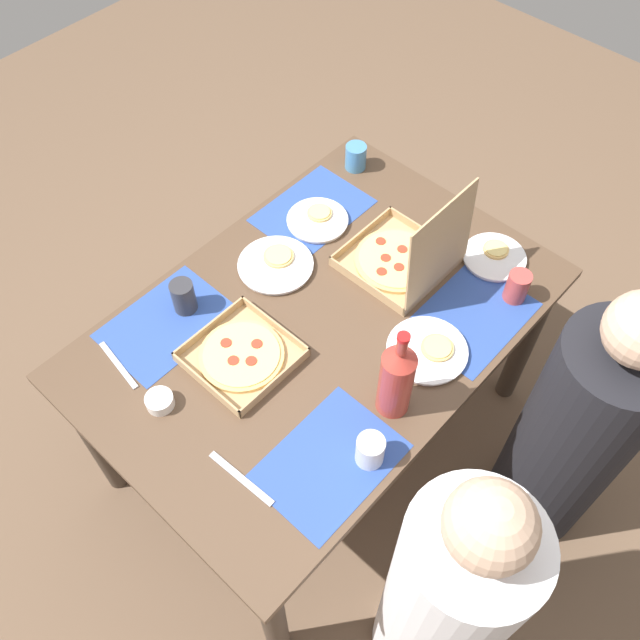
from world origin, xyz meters
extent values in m
plane|color=brown|center=(0.00, 0.00, 0.00)|extent=(6.00, 6.00, 0.00)
cylinder|color=#3F3328|center=(-0.63, -0.41, 0.35)|extent=(0.07, 0.07, 0.70)
cylinder|color=#3F3328|center=(0.63, -0.41, 0.35)|extent=(0.07, 0.07, 0.70)
cylinder|color=#3F3328|center=(-0.63, 0.41, 0.35)|extent=(0.07, 0.07, 0.70)
cylinder|color=#3F3328|center=(0.63, 0.41, 0.35)|extent=(0.07, 0.07, 0.70)
cube|color=brown|center=(0.00, 0.00, 0.71)|extent=(1.38, 0.94, 0.03)
cube|color=#2D4C9E|center=(-0.31, -0.32, 0.73)|extent=(0.36, 0.26, 0.00)
cube|color=#2D4C9E|center=(0.31, -0.32, 0.73)|extent=(0.36, 0.26, 0.00)
cube|color=#2D4C9E|center=(-0.31, 0.32, 0.73)|extent=(0.36, 0.26, 0.00)
cube|color=#2D4C9E|center=(0.31, 0.32, 0.73)|extent=(0.36, 0.26, 0.00)
cube|color=tan|center=(0.24, -0.07, 0.73)|extent=(0.27, 0.27, 0.01)
cube|color=tan|center=(0.11, -0.07, 0.75)|extent=(0.01, 0.27, 0.03)
cube|color=tan|center=(0.38, -0.07, 0.75)|extent=(0.01, 0.27, 0.03)
cube|color=tan|center=(0.24, -0.21, 0.75)|extent=(0.27, 0.01, 0.03)
cube|color=tan|center=(0.24, 0.06, 0.75)|extent=(0.27, 0.01, 0.03)
cylinder|color=#E0B76B|center=(0.24, -0.07, 0.74)|extent=(0.24, 0.24, 0.01)
cylinder|color=#EFD67F|center=(0.24, -0.07, 0.75)|extent=(0.22, 0.22, 0.00)
cylinder|color=red|center=(0.28, -0.07, 0.75)|extent=(0.03, 0.03, 0.00)
cylinder|color=red|center=(0.24, -0.03, 0.75)|extent=(0.03, 0.03, 0.00)
cylinder|color=red|center=(0.19, -0.06, 0.75)|extent=(0.03, 0.03, 0.00)
cylinder|color=red|center=(0.25, -0.13, 0.75)|extent=(0.03, 0.03, 0.00)
cube|color=tan|center=(-0.32, 0.03, 0.73)|extent=(0.30, 0.30, 0.01)
cube|color=tan|center=(-0.47, 0.03, 0.75)|extent=(0.01, 0.30, 0.03)
cube|color=tan|center=(-0.18, 0.03, 0.75)|extent=(0.01, 0.30, 0.03)
cube|color=tan|center=(-0.32, -0.12, 0.75)|extent=(0.30, 0.01, 0.03)
cube|color=tan|center=(-0.32, 0.17, 0.75)|extent=(0.30, 0.01, 0.03)
cylinder|color=#E0B76B|center=(-0.32, 0.03, 0.74)|extent=(0.26, 0.26, 0.01)
cylinder|color=#EFD67F|center=(-0.32, 0.03, 0.75)|extent=(0.24, 0.24, 0.00)
cylinder|color=red|center=(-0.25, 0.03, 0.75)|extent=(0.03, 0.03, 0.00)
cylinder|color=red|center=(-0.30, 0.05, 0.75)|extent=(0.03, 0.03, 0.00)
cylinder|color=red|center=(-0.35, 0.11, 0.75)|extent=(0.03, 0.03, 0.00)
cylinder|color=red|center=(-0.37, 0.06, 0.75)|extent=(0.03, 0.03, 0.00)
cylinder|color=red|center=(-0.36, 0.02, 0.75)|extent=(0.03, 0.03, 0.00)
cylinder|color=red|center=(-0.34, -0.06, 0.75)|extent=(0.03, 0.03, 0.00)
cylinder|color=red|center=(-0.30, 0.00, 0.75)|extent=(0.03, 0.03, 0.00)
cube|color=tan|center=(-0.32, 0.16, 0.91)|extent=(0.30, 0.02, 0.30)
cylinder|color=white|center=(-0.28, -0.27, 0.73)|extent=(0.19, 0.19, 0.01)
cylinder|color=white|center=(-0.28, -0.27, 0.74)|extent=(0.20, 0.20, 0.01)
cylinder|color=#E0B76B|center=(-0.30, -0.28, 0.75)|extent=(0.08, 0.08, 0.01)
cylinder|color=#EFD67F|center=(-0.30, -0.28, 0.75)|extent=(0.07, 0.07, 0.00)
cylinder|color=white|center=(-0.06, -0.24, 0.73)|extent=(0.23, 0.23, 0.01)
cylinder|color=white|center=(-0.06, -0.24, 0.74)|extent=(0.23, 0.23, 0.01)
cylinder|color=#E0B76B|center=(-0.08, -0.25, 0.75)|extent=(0.09, 0.09, 0.01)
cylinder|color=#EFD67F|center=(-0.08, -0.25, 0.75)|extent=(0.08, 0.08, 0.00)
cylinder|color=white|center=(-0.12, 0.30, 0.73)|extent=(0.22, 0.22, 0.01)
cylinder|color=white|center=(-0.12, 0.30, 0.74)|extent=(0.23, 0.23, 0.01)
cylinder|color=#E0B76B|center=(-0.14, 0.32, 0.75)|extent=(0.09, 0.09, 0.01)
cylinder|color=#EFD67F|center=(-0.14, 0.32, 0.75)|extent=(0.08, 0.08, 0.00)
cylinder|color=white|center=(-0.54, 0.24, 0.73)|extent=(0.19, 0.19, 0.01)
cylinder|color=white|center=(-0.54, 0.24, 0.74)|extent=(0.20, 0.20, 0.01)
cylinder|color=#E0B76B|center=(-0.56, 0.23, 0.75)|extent=(0.08, 0.08, 0.01)
cylinder|color=#EFD67F|center=(-0.56, 0.23, 0.75)|extent=(0.07, 0.07, 0.00)
cylinder|color=#B2382D|center=(0.07, 0.33, 0.84)|extent=(0.09, 0.09, 0.22)
cone|color=#B2382D|center=(0.07, 0.33, 0.97)|extent=(0.09, 0.09, 0.04)
cylinder|color=#B2382D|center=(0.07, 0.33, 1.01)|extent=(0.03, 0.03, 0.06)
cylinder|color=red|center=(0.07, 0.33, 1.05)|extent=(0.03, 0.03, 0.01)
cylinder|color=#333338|center=(0.23, -0.32, 0.78)|extent=(0.07, 0.07, 0.11)
cylinder|color=#BF4742|center=(-0.45, 0.37, 0.78)|extent=(0.07, 0.07, 0.10)
cylinder|color=silver|center=(0.23, 0.39, 0.77)|extent=(0.07, 0.07, 0.09)
cylinder|color=teal|center=(-0.57, -0.35, 0.77)|extent=(0.07, 0.07, 0.09)
cylinder|color=white|center=(0.49, -0.12, 0.75)|extent=(0.08, 0.08, 0.04)
cube|color=#B7B7BC|center=(0.49, 0.19, 0.73)|extent=(0.03, 0.21, 0.00)
cube|color=#B7B7BC|center=(0.50, -0.31, 0.73)|extent=(0.04, 0.19, 0.00)
cylinder|color=black|center=(-0.31, 0.73, 0.48)|extent=(0.32, 0.32, 0.96)
cylinder|color=white|center=(0.31, 0.73, 0.48)|extent=(0.32, 0.32, 0.96)
sphere|color=#D1A889|center=(0.31, 0.73, 1.06)|extent=(0.19, 0.19, 0.19)
camera|label=1|loc=(0.86, 0.79, 2.35)|focal=38.37mm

